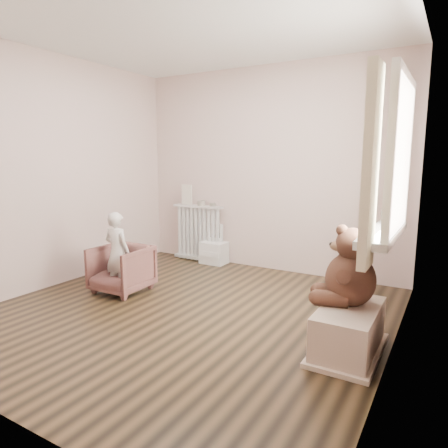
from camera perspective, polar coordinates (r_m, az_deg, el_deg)
The scene contains 19 objects.
floor at distance 3.92m, azimuth -5.34°, elevation -12.39°, with size 3.60×3.60×0.01m, color black.
ceiling at distance 3.81m, azimuth -6.02°, elevation 26.87°, with size 3.60×3.60×0.01m, color white.
back_wall at distance 5.21m, azimuth 6.14°, elevation 7.70°, with size 3.60×0.02×2.60m, color beige.
left_wall at distance 4.92m, azimuth -23.04°, elevation 6.90°, with size 0.02×3.60×2.60m, color beige.
right_wall at distance 2.97m, azimuth 23.91°, elevation 5.65°, with size 0.02×3.60×2.60m, color beige.
window at distance 3.27m, azimuth 24.00°, elevation 8.56°, with size 0.03×0.90×1.10m, color white.
window_sill at distance 3.33m, azimuth 21.80°, elevation -1.35°, with size 0.22×1.10×0.06m, color silver.
curtain_left at distance 2.72m, azimuth 20.21°, elevation 7.51°, with size 0.06×0.26×1.30m, color beige.
curtain_right at distance 3.85m, azimuth 23.28°, elevation 7.72°, with size 0.06×0.26×1.30m, color beige.
radiator at distance 5.69m, azimuth -3.70°, elevation -1.36°, with size 0.75×0.14×0.79m, color silver.
paper_doll at distance 5.72m, azimuth -5.32°, elevation 4.20°, with size 0.17×0.02×0.28m, color beige.
tin_a at distance 5.59m, azimuth -3.25°, elevation 2.99°, with size 0.11×0.11×0.07m, color #A59E8C.
tin_b at distance 5.49m, azimuth -1.65°, elevation 2.78°, with size 0.08×0.08×0.05m, color #A59E8C.
toy_vanity at distance 5.53m, azimuth -1.45°, elevation -2.86°, with size 0.35×0.25×0.55m, color silver.
armchair at distance 4.52m, azimuth -14.43°, elevation -6.23°, with size 0.55×0.56×0.51m, color brown.
child at distance 4.44m, azimuth -14.99°, elevation -3.89°, with size 0.32×0.21×0.87m, color silver.
toy_bench at distance 3.23m, azimuth 17.41°, elevation -13.87°, with size 0.40×0.75×0.36m, color beige.
teddy_bear at distance 3.16m, azimuth 17.71°, elevation -5.41°, with size 0.49×0.38×0.60m, color #371F15, non-canonical shape.
plush_cat at distance 3.71m, azimuth 22.71°, elevation 1.66°, with size 0.16×0.26×0.22m, color slate, non-canonical shape.
Camera 1 is at (2.13, -2.95, 1.46)m, focal length 32.00 mm.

